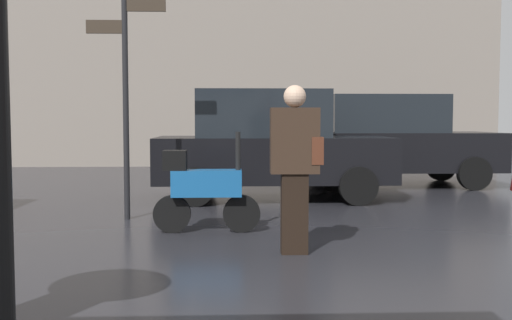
{
  "coord_description": "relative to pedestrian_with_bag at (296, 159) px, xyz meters",
  "views": [
    {
      "loc": [
        0.99,
        -2.22,
        1.38
      ],
      "look_at": [
        1.27,
        4.64,
        0.92
      ],
      "focal_mm": 42.33,
      "sensor_mm": 36.0,
      "label": 1
    }
  ],
  "objects": [
    {
      "name": "parked_car_distant",
      "position": [
        2.65,
        6.36,
        -0.02
      ],
      "size": [
        4.23,
        2.06,
        1.88
      ],
      "rotation": [
        0.0,
        0.0,
        2.91
      ],
      "color": "black",
      "rests_on": "ground"
    },
    {
      "name": "street_signpost",
      "position": [
        -2.11,
        2.24,
        0.95
      ],
      "size": [
        1.08,
        0.08,
        3.2
      ],
      "color": "black",
      "rests_on": "ground"
    },
    {
      "name": "pedestrian_with_bag",
      "position": [
        0.0,
        0.0,
        0.0
      ],
      "size": [
        0.53,
        0.24,
        1.73
      ],
      "rotation": [
        0.0,
        0.0,
        6.11
      ],
      "color": "black",
      "rests_on": "ground"
    },
    {
      "name": "parked_car_left",
      "position": [
        0.0,
        4.32,
        -0.03
      ],
      "size": [
        4.05,
        1.92,
        1.88
      ],
      "rotation": [
        0.0,
        0.0,
        0.12
      ],
      "color": "black",
      "rests_on": "ground"
    },
    {
      "name": "parked_scooter",
      "position": [
        -1.01,
        1.2,
        -0.43
      ],
      "size": [
        1.31,
        0.32,
        1.23
      ],
      "rotation": [
        0.0,
        0.0,
        -0.13
      ],
      "color": "black",
      "rests_on": "ground"
    }
  ]
}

